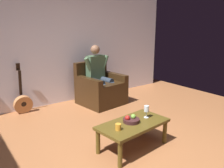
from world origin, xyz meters
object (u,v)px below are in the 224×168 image
at_px(person_seated, 99,73).
at_px(fruit_bowl, 131,120).
at_px(armchair, 100,89).
at_px(wine_glass_near, 146,109).
at_px(coffee_table, 133,126).
at_px(candle_jar, 118,127).
at_px(guitar, 23,102).

bearing_deg(person_seated, fruit_bowl, 63.14).
height_order(armchair, wine_glass_near, armchair).
height_order(coffee_table, fruit_bowl, fruit_bowl).
bearing_deg(person_seated, candle_jar, 56.75).
relative_size(guitar, candle_jar, 11.67).
distance_m(guitar, fruit_bowl, 2.41).
xyz_separation_m(coffee_table, fruit_bowl, (0.01, -0.03, 0.09)).
bearing_deg(candle_jar, person_seated, -116.45).
relative_size(armchair, coffee_table, 0.88).
relative_size(person_seated, fruit_bowl, 5.47).
distance_m(armchair, candle_jar, 2.18).
height_order(person_seated, wine_glass_near, person_seated).
height_order(armchair, coffee_table, armchair).
distance_m(armchair, wine_glass_near, 1.91).
height_order(fruit_bowl, candle_jar, fruit_bowl).
xyz_separation_m(person_seated, coffee_table, (0.68, 1.92, -0.35)).
bearing_deg(fruit_bowl, guitar, -69.30).
xyz_separation_m(guitar, fruit_bowl, (-0.85, 2.24, 0.20)).
xyz_separation_m(armchair, wine_glass_near, (0.41, 1.85, 0.19)).
bearing_deg(coffee_table, guitar, -69.38).
bearing_deg(wine_glass_near, fruit_bowl, -1.25).
bearing_deg(candle_jar, guitar, -76.71).
relative_size(coffee_table, candle_jar, 12.51).
bearing_deg(guitar, armchair, 165.62).
distance_m(armchair, coffee_table, 2.00).
bearing_deg(armchair, coffee_table, 63.12).
distance_m(coffee_table, guitar, 2.43).
xyz_separation_m(person_seated, guitar, (1.54, -0.35, -0.46)).
bearing_deg(coffee_table, candle_jar, 10.87).
bearing_deg(fruit_bowl, wine_glass_near, 178.75).
distance_m(person_seated, coffee_table, 2.07).
xyz_separation_m(person_seated, candle_jar, (0.99, 1.98, -0.25)).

